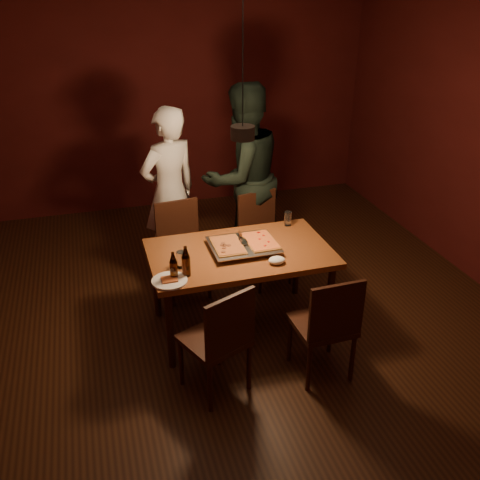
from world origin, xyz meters
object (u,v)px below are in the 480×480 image
object	(u,v)px
chair_far_left	(181,240)
beer_bottle_a	(173,266)
pizza_tray	(244,247)
beer_bottle_b	(186,261)
plate_slice	(170,281)
diner_white	(170,192)
diner_dark	(243,178)
pendant_lamp	(243,131)
chair_far_right	(262,229)
chair_near_right	(328,319)
dining_table	(240,259)
chair_near_left	(221,333)

from	to	relation	value
chair_far_left	beer_bottle_a	distance (m)	1.13
chair_far_left	pizza_tray	xyz separation A→B (m)	(0.40, -0.74, 0.24)
beer_bottle_b	plate_slice	xyz separation A→B (m)	(-0.14, -0.05, -0.11)
diner_white	diner_dark	distance (m)	0.75
plate_slice	pendant_lamp	distance (m)	1.23
chair_far_right	pendant_lamp	size ratio (longest dim) A/B	0.46
beer_bottle_a	chair_near_right	bearing A→B (deg)	-27.45
pizza_tray	pendant_lamp	world-z (taller)	pendant_lamp
dining_table	diner_dark	size ratio (longest dim) A/B	0.79
beer_bottle_b	diner_dark	world-z (taller)	diner_dark
beer_bottle_a	diner_white	size ratio (longest dim) A/B	0.13
chair_far_left	chair_far_right	world-z (taller)	same
pizza_tray	chair_far_left	bearing A→B (deg)	116.08
chair_far_right	beer_bottle_b	xyz separation A→B (m)	(-0.95, -1.03, 0.34)
chair_far_left	beer_bottle_a	bearing A→B (deg)	70.45
beer_bottle_a	diner_dark	size ratio (longest dim) A/B	0.12
pizza_tray	beer_bottle_a	distance (m)	0.71
dining_table	chair_far_left	size ratio (longest dim) A/B	3.09
beer_bottle_a	diner_dark	distance (m)	1.74
beer_bottle_a	diner_dark	world-z (taller)	diner_dark
beer_bottle_b	chair_near_left	bearing A→B (deg)	-74.67
dining_table	beer_bottle_b	xyz separation A→B (m)	(-0.50, -0.27, 0.20)
chair_far_right	beer_bottle_a	world-z (taller)	beer_bottle_a
beer_bottle_a	pendant_lamp	size ratio (longest dim) A/B	0.20
chair_far_right	diner_white	xyz separation A→B (m)	(-0.83, 0.43, 0.32)
chair_far_right	pizza_tray	world-z (taller)	chair_far_right
chair_near_left	plate_slice	world-z (taller)	chair_near_left
diner_dark	pendant_lamp	world-z (taller)	pendant_lamp
beer_bottle_b	chair_far_right	bearing A→B (deg)	47.20
pizza_tray	plate_slice	world-z (taller)	pizza_tray
plate_slice	beer_bottle_a	bearing A→B (deg)	38.81
dining_table	chair_far_right	size ratio (longest dim) A/B	2.96
beer_bottle_b	chair_near_right	bearing A→B (deg)	-30.84
beer_bottle_b	diner_white	xyz separation A→B (m)	(0.13, 1.46, -0.02)
pizza_tray	beer_bottle_a	xyz separation A→B (m)	(-0.64, -0.31, 0.09)
dining_table	beer_bottle_a	world-z (taller)	beer_bottle_a
pizza_tray	plate_slice	xyz separation A→B (m)	(-0.68, -0.34, -0.01)
diner_white	diner_dark	world-z (taller)	diner_dark
plate_slice	chair_far_left	bearing A→B (deg)	75.46
dining_table	chair_near_right	distance (m)	0.94
dining_table	beer_bottle_a	xyz separation A→B (m)	(-0.60, -0.29, 0.19)
chair_far_right	plate_slice	size ratio (longest dim) A/B	1.90
beer_bottle_a	plate_slice	world-z (taller)	beer_bottle_a
dining_table	pendant_lamp	size ratio (longest dim) A/B	1.36
beer_bottle_a	chair_far_right	bearing A→B (deg)	44.97
beer_bottle_a	pizza_tray	bearing A→B (deg)	25.85
chair_far_right	chair_near_left	world-z (taller)	same
chair_far_left	diner_dark	distance (m)	0.92
chair_near_right	diner_dark	xyz separation A→B (m)	(-0.06, 1.98, 0.41)
dining_table	chair_near_left	xyz separation A→B (m)	(-0.37, -0.77, -0.14)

